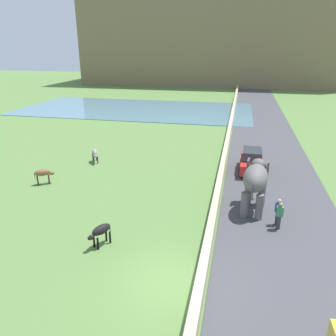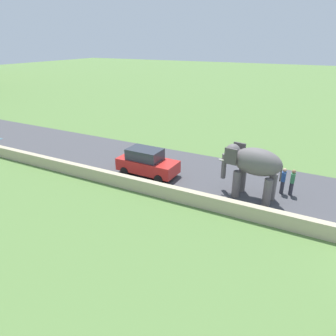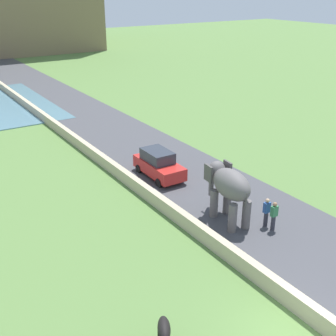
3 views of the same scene
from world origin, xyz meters
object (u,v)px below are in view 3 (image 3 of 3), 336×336
car_red (159,164)px  cow_black (164,331)px  person_beside_elephant (274,216)px  person_trailing (266,212)px  elephant (229,186)px

car_red → cow_black: bearing=-121.4°
person_beside_elephant → person_trailing: size_ratio=1.00×
cow_black → car_red: bearing=58.6°
person_beside_elephant → person_trailing: (-0.03, 0.49, 0.00)m
elephant → person_trailing: (1.27, -1.57, -1.16)m
person_beside_elephant → person_trailing: bearing=93.0°
elephant → person_trailing: 2.33m
person_trailing → car_red: (-1.30, 8.33, 0.03)m
person_beside_elephant → car_red: (-1.33, 8.82, 0.03)m
elephant → person_beside_elephant: 2.70m
car_red → person_trailing: bearing=-81.1°
person_trailing → car_red: car_red is taller
elephant → car_red: 6.85m
cow_black → person_beside_elephant: bearing=21.6°
person_trailing → cow_black: 9.69m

